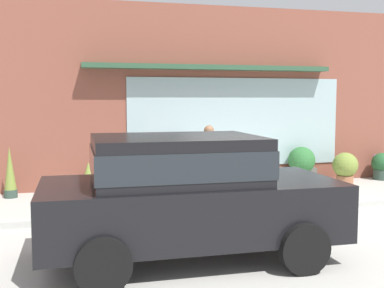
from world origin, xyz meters
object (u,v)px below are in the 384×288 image
(pedestrian_with_handbag, at_px, (209,157))
(fire_hydrant, at_px, (179,179))
(potted_plant_doorstep, at_px, (382,165))
(parked_car_black, at_px, (185,190))
(potted_plant_trailing_edge, at_px, (89,179))
(potted_plant_by_entrance, at_px, (10,173))
(potted_plant_window_center, at_px, (302,163))
(potted_plant_low_front, at_px, (345,167))
(potted_plant_corner_tall, at_px, (176,169))

(pedestrian_with_handbag, bearing_deg, fire_hydrant, 151.03)
(potted_plant_doorstep, bearing_deg, parked_car_black, -143.16)
(potted_plant_trailing_edge, bearing_deg, potted_plant_by_entrance, 177.65)
(potted_plant_window_center, height_order, potted_plant_low_front, potted_plant_window_center)
(potted_plant_corner_tall, distance_m, potted_plant_low_front, 4.61)
(potted_plant_window_center, bearing_deg, fire_hydrant, -156.53)
(potted_plant_trailing_edge, bearing_deg, potted_plant_window_center, 2.11)
(parked_car_black, bearing_deg, potted_plant_trailing_edge, 103.56)
(fire_hydrant, xyz_separation_m, potted_plant_by_entrance, (-3.66, 1.49, 0.05))
(fire_hydrant, height_order, potted_plant_doorstep, fire_hydrant)
(potted_plant_corner_tall, distance_m, potted_plant_trailing_edge, 2.19)
(potted_plant_corner_tall, height_order, potted_plant_doorstep, potted_plant_corner_tall)
(potted_plant_corner_tall, xyz_separation_m, potted_plant_by_entrance, (-3.94, -0.11, 0.07))
(fire_hydrant, bearing_deg, potted_plant_corner_tall, 79.97)
(pedestrian_with_handbag, distance_m, potted_plant_low_front, 4.36)
(potted_plant_trailing_edge, distance_m, potted_plant_doorstep, 8.11)
(pedestrian_with_handbag, distance_m, potted_plant_corner_tall, 1.62)
(pedestrian_with_handbag, relative_size, potted_plant_doorstep, 2.22)
(potted_plant_window_center, distance_m, potted_plant_low_front, 1.18)
(potted_plant_low_front, xyz_separation_m, potted_plant_doorstep, (1.33, 0.28, -0.04))
(potted_plant_trailing_edge, height_order, potted_plant_doorstep, potted_plant_trailing_edge)
(potted_plant_low_front, bearing_deg, potted_plant_by_entrance, 178.82)
(pedestrian_with_handbag, bearing_deg, potted_plant_low_front, -23.07)
(parked_car_black, relative_size, potted_plant_low_front, 4.95)
(pedestrian_with_handbag, xyz_separation_m, potted_plant_doorstep, (5.49, 1.47, -0.58))
(pedestrian_with_handbag, xyz_separation_m, potted_plant_trailing_edge, (-2.62, 1.29, -0.62))
(pedestrian_with_handbag, height_order, parked_car_black, parked_car_black)
(fire_hydrant, relative_size, potted_plant_window_center, 1.02)
(potted_plant_window_center, bearing_deg, parked_car_black, -130.49)
(parked_car_black, distance_m, potted_plant_window_center, 6.87)
(potted_plant_corner_tall, bearing_deg, potted_plant_doorstep, -0.13)
(parked_car_black, bearing_deg, potted_plant_corner_tall, 79.38)
(potted_plant_window_center, bearing_deg, potted_plant_trailing_edge, -177.89)
(potted_plant_doorstep, relative_size, potted_plant_by_entrance, 0.64)
(parked_car_black, relative_size, potted_plant_window_center, 4.18)
(pedestrian_with_handbag, height_order, potted_plant_low_front, pedestrian_with_handbag)
(potted_plant_doorstep, bearing_deg, potted_plant_low_front, -168.24)
(potted_plant_low_front, bearing_deg, fire_hydrant, -164.91)
(potted_plant_low_front, bearing_deg, potted_plant_doorstep, 11.76)
(potted_plant_window_center, distance_m, potted_plant_trailing_edge, 5.66)
(potted_plant_low_front, xyz_separation_m, potted_plant_by_entrance, (-8.55, 0.18, 0.13))
(potted_plant_low_front, distance_m, potted_plant_by_entrance, 8.55)
(potted_plant_corner_tall, bearing_deg, potted_plant_low_front, -3.60)
(pedestrian_with_handbag, height_order, potted_plant_trailing_edge, pedestrian_with_handbag)
(fire_hydrant, bearing_deg, potted_plant_window_center, 23.47)
(pedestrian_with_handbag, xyz_separation_m, potted_plant_by_entrance, (-4.39, 1.36, -0.41))
(parked_car_black, height_order, potted_plant_window_center, parked_car_black)
(pedestrian_with_handbag, bearing_deg, parked_car_black, -150.00)
(parked_car_black, distance_m, potted_plant_corner_tall, 5.31)
(fire_hydrant, distance_m, potted_plant_low_front, 5.06)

